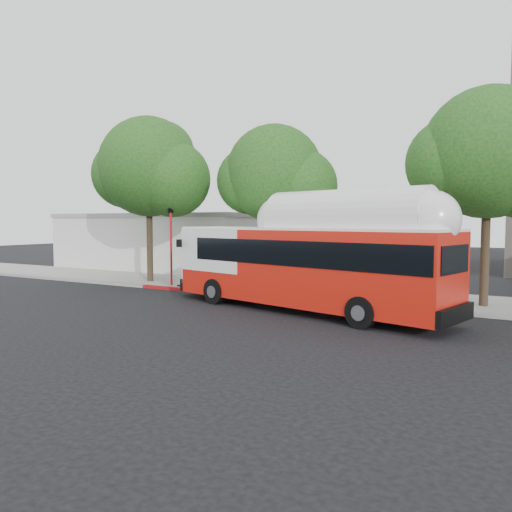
{
  "coord_description": "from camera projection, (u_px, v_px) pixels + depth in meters",
  "views": [
    {
      "loc": [
        10.98,
        -16.86,
        3.68
      ],
      "look_at": [
        -0.36,
        3.0,
        2.08
      ],
      "focal_mm": 35.0,
      "sensor_mm": 36.0,
      "label": 1
    }
  ],
  "objects": [
    {
      "name": "signal_pole",
      "position": [
        171.0,
        247.0,
        27.44
      ],
      "size": [
        0.12,
        0.41,
        4.38
      ],
      "color": "red",
      "rests_on": "ground"
    },
    {
      "name": "ground",
      "position": [
        227.0,
        312.0,
        20.29
      ],
      "size": [
        120.0,
        120.0,
        0.0
      ],
      "primitive_type": "plane",
      "color": "black",
      "rests_on": "ground"
    },
    {
      "name": "street_tree_mid",
      "position": [
        282.0,
        177.0,
        25.42
      ],
      "size": [
        5.75,
        5.0,
        8.62
      ],
      "color": "#2D2116",
      "rests_on": "ground"
    },
    {
      "name": "street_tree_right",
      "position": [
        500.0,
        158.0,
        20.26
      ],
      "size": [
        6.21,
        5.4,
        9.18
      ],
      "color": "#2D2116",
      "rests_on": "ground"
    },
    {
      "name": "red_curb_segment",
      "position": [
        220.0,
        293.0,
        25.15
      ],
      "size": [
        10.0,
        0.32,
        0.16
      ],
      "primitive_type": "cube",
      "color": "maroon",
      "rests_on": "ground"
    },
    {
      "name": "curb_strip",
      "position": [
        272.0,
        297.0,
        23.67
      ],
      "size": [
        60.0,
        0.3,
        0.15
      ],
      "primitive_type": "cube",
      "color": "gray",
      "rests_on": "ground"
    },
    {
      "name": "low_commercial_bldg",
      "position": [
        175.0,
        241.0,
        39.2
      ],
      "size": [
        16.2,
        10.2,
        4.25
      ],
      "color": "silver",
      "rests_on": "ground"
    },
    {
      "name": "sidewalk",
      "position": [
        295.0,
        291.0,
        25.92
      ],
      "size": [
        60.0,
        5.0,
        0.15
      ],
      "primitive_type": "cube",
      "color": "gray",
      "rests_on": "ground"
    },
    {
      "name": "street_tree_left",
      "position": [
        156.0,
        171.0,
        28.87
      ],
      "size": [
        6.67,
        5.8,
        9.74
      ],
      "color": "#2D2116",
      "rests_on": "ground"
    },
    {
      "name": "transit_bus",
      "position": [
        305.0,
        267.0,
        20.16
      ],
      "size": [
        13.42,
        5.49,
        3.92
      ],
      "rotation": [
        0.0,
        0.0,
        -0.24
      ],
      "color": "red",
      "rests_on": "ground"
    }
  ]
}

